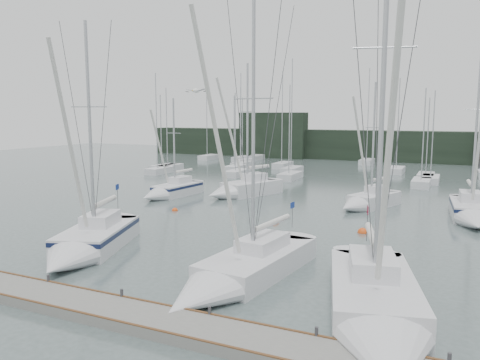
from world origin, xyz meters
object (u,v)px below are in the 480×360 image
sailboat_near_right (379,316)px  buoy_a (275,223)px  sailboat_near_center (233,276)px  buoy_c (175,211)px  sailboat_mid_b (239,190)px  buoy_b (363,233)px  sailboat_near_left (85,245)px  sailboat_mid_d (472,213)px  sailboat_mid_c (365,202)px  sailboat_mid_a (169,191)px

sailboat_near_right → buoy_a: sailboat_near_right is taller
sailboat_near_center → sailboat_near_right: size_ratio=0.84×
buoy_a → buoy_c: size_ratio=1.18×
sailboat_near_center → sailboat_mid_b: 23.35m
sailboat_near_right → buoy_b: sailboat_near_right is taller
sailboat_near_right → sailboat_near_left: bearing=156.3°
sailboat_mid_b → sailboat_mid_d: size_ratio=0.98×
sailboat_near_right → buoy_a: (-9.22, 14.27, -0.61)m
sailboat_near_left → buoy_b: 17.16m
sailboat_mid_c → buoy_a: bearing=-98.9°
sailboat_mid_c → buoy_c: (-13.65, -7.30, -0.53)m
sailboat_mid_c → buoy_a: 9.35m
sailboat_near_left → sailboat_near_right: 16.09m
sailboat_near_center → sailboat_mid_c: size_ratio=1.30×
sailboat_mid_a → sailboat_mid_c: bearing=13.0°
sailboat_near_left → buoy_c: bearing=80.9°
buoy_a → sailboat_mid_a: bearing=155.7°
sailboat_mid_a → buoy_c: size_ratio=20.67×
buoy_c → sailboat_mid_b: bearing=77.3°
sailboat_mid_a → buoy_a: sailboat_mid_a is taller
sailboat_mid_c → buoy_c: bearing=-129.6°
sailboat_near_left → sailboat_mid_a: 18.38m
sailboat_near_center → sailboat_near_right: 6.82m
sailboat_mid_d → sailboat_near_left: bearing=-141.2°
buoy_a → buoy_b: bearing=-1.6°
sailboat_near_center → sailboat_mid_a: sailboat_near_center is taller
sailboat_near_right → sailboat_mid_d: bearing=66.4°
sailboat_near_center → buoy_b: sailboat_near_center is taller
sailboat_near_left → sailboat_near_center: size_ratio=0.96×
sailboat_near_right → sailboat_mid_c: 22.68m
sailboat_mid_c → buoy_a: (-4.83, -7.99, -0.53)m
sailboat_near_center → buoy_b: (3.47, 12.26, -0.50)m
buoy_a → sailboat_mid_b: bearing=128.3°
sailboat_near_right → buoy_c: 23.44m
sailboat_near_center → sailboat_mid_c: 20.53m
sailboat_mid_d → sailboat_mid_b: bearing=168.6°
sailboat_near_center → sailboat_mid_a: bearing=137.3°
sailboat_near_left → buoy_b: bearing=22.7°
buoy_a → buoy_b: 6.12m
sailboat_near_right → buoy_c: (-18.04, 14.95, -0.61)m
sailboat_near_center → sailboat_near_right: bearing=-8.6°
sailboat_near_right → sailboat_mid_c: (-4.39, 22.25, -0.07)m
sailboat_mid_d → buoy_b: 9.26m
sailboat_near_left → sailboat_mid_b: (-0.33, 20.45, 0.03)m
sailboat_mid_c → sailboat_mid_b: bearing=-161.9°
buoy_b → buoy_a: bearing=178.4°
buoy_b → sailboat_mid_d: bearing=45.1°
sailboat_mid_b → buoy_b: (13.10, -9.01, -0.62)m
sailboat_near_center → sailboat_mid_d: sailboat_near_center is taller
sailboat_mid_a → sailboat_near_left: bearing=-65.0°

